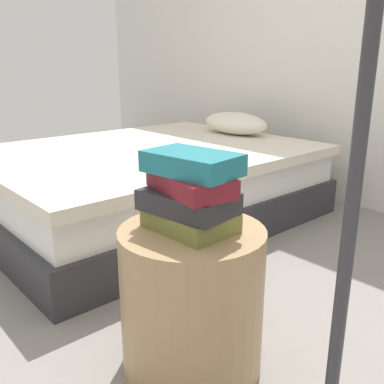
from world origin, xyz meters
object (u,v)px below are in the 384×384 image
book_charcoal (188,202)px  book_maroon (190,183)px  book_teal (192,163)px  side_table (192,299)px  book_olive (190,220)px  bed (151,182)px

book_charcoal → book_maroon: book_maroon is taller
book_charcoal → book_maroon: bearing=5.1°
book_teal → side_table: bearing=18.2°
book_charcoal → book_teal: size_ratio=1.00×
book_charcoal → book_teal: (0.01, 0.01, 0.12)m
book_olive → book_maroon: (0.01, -0.01, 0.12)m
bed → side_table: bed is taller
book_teal → bed: bearing=141.1°
book_maroon → book_charcoal: bearing=-156.8°
side_table → bed: bearing=149.1°
book_olive → book_charcoal: (-0.00, -0.01, 0.06)m
book_maroon → book_teal: bearing=65.6°
book_maroon → book_teal: book_teal is taller
bed → side_table: bearing=-31.1°
book_olive → bed: bearing=147.5°
book_maroon → book_olive: bearing=142.1°
bed → book_olive: bed is taller
side_table → book_olive: 0.27m
book_maroon → bed: bearing=158.3°
bed → book_olive: (1.25, -0.75, 0.28)m
bed → book_maroon: book_maroon is taller
side_table → book_olive: bearing=177.3°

